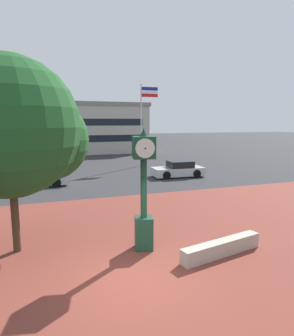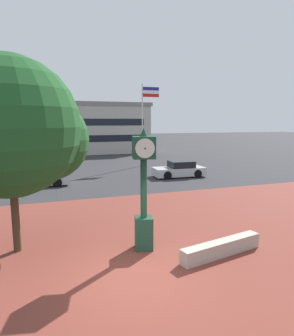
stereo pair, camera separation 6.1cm
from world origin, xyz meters
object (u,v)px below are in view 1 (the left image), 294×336
plaza_tree (18,130)px  car_street_mid (178,170)px  street_clock (144,189)px  car_street_near (37,178)px  civic_building (68,128)px  flagpole_primary (143,117)px

plaza_tree → car_street_mid: plaza_tree is taller
street_clock → plaza_tree: bearing=171.9°
car_street_mid → plaza_tree: bearing=136.8°
car_street_near → car_street_mid: 10.72m
car_street_mid → civic_building: 24.82m
car_street_near → car_street_mid: bearing=-89.4°
flagpole_primary → car_street_mid: bearing=-83.3°
plaza_tree → car_street_mid: 15.66m
street_clock → car_street_near: size_ratio=1.01×
street_clock → car_street_near: street_clock is taller
street_clock → civic_building: bearing=101.2°
car_street_near → civic_building: (3.90, 23.66, 2.97)m
plaza_tree → flagpole_primary: bearing=59.6°
civic_building → plaza_tree: bearing=-96.8°
street_clock → car_street_near: (-3.73, 12.09, -1.56)m
street_clock → flagpole_primary: 19.86m
car_street_near → civic_building: civic_building is taller
flagpole_primary → plaza_tree: bearing=-120.4°
car_street_near → flagpole_primary: flagpole_primary is taller
car_street_near → civic_building: 24.16m
plaza_tree → car_street_near: (0.18, 10.70, -3.54)m
plaza_tree → flagpole_primary: (10.13, 17.27, 0.74)m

